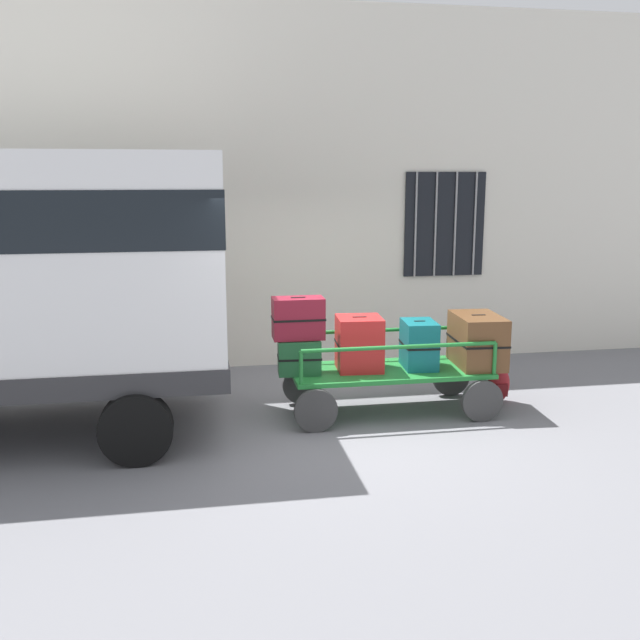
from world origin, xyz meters
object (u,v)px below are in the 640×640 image
(suitcase_center_bottom, at_px, (419,344))
(suitcase_left_middle, at_px, (298,318))
(suitcase_midleft_bottom, at_px, (359,343))
(backpack, at_px, (499,385))
(suitcase_midright_bottom, at_px, (477,340))
(luggage_cart, at_px, (389,378))
(suitcase_left_bottom, at_px, (299,357))

(suitcase_center_bottom, bearing_deg, suitcase_left_middle, 178.94)
(suitcase_left_middle, bearing_deg, suitcase_midleft_bottom, 0.34)
(suitcase_left_middle, bearing_deg, suitcase_center_bottom, -1.06)
(suitcase_left_middle, xyz_separation_m, backpack, (2.47, 0.10, -0.93))
(suitcase_midright_bottom, bearing_deg, suitcase_midleft_bottom, 177.96)
(suitcase_midleft_bottom, xyz_separation_m, suitcase_midright_bottom, (1.40, -0.05, -0.01))
(suitcase_left_middle, relative_size, backpack, 1.32)
(backpack, bearing_deg, suitcase_midleft_bottom, -176.76)
(luggage_cart, relative_size, backpack, 5.35)
(suitcase_midleft_bottom, relative_size, suitcase_center_bottom, 1.12)
(luggage_cart, distance_m, suitcase_left_bottom, 1.09)
(backpack, bearing_deg, suitcase_center_bottom, -173.04)
(backpack, bearing_deg, luggage_cart, -174.63)
(suitcase_left_bottom, height_order, backpack, suitcase_left_bottom)
(suitcase_left_middle, bearing_deg, suitcase_midright_bottom, -1.25)
(suitcase_left_bottom, height_order, suitcase_midleft_bottom, suitcase_midleft_bottom)
(suitcase_center_bottom, height_order, suitcase_midright_bottom, suitcase_midright_bottom)
(suitcase_left_bottom, xyz_separation_m, suitcase_midleft_bottom, (0.70, 0.07, 0.11))
(suitcase_left_middle, xyz_separation_m, suitcase_midleft_bottom, (0.70, 0.00, -0.32))
(suitcase_midright_bottom, height_order, backpack, suitcase_midright_bottom)
(suitcase_left_middle, distance_m, suitcase_midleft_bottom, 0.77)
(suitcase_left_middle, height_order, backpack, suitcase_left_middle)
(suitcase_left_bottom, distance_m, backpack, 2.52)
(suitcase_center_bottom, bearing_deg, suitcase_left_bottom, -178.44)
(suitcase_left_bottom, relative_size, suitcase_left_middle, 0.86)
(suitcase_center_bottom, bearing_deg, luggage_cart, -179.53)
(suitcase_left_middle, relative_size, suitcase_midright_bottom, 0.70)
(luggage_cart, bearing_deg, backpack, 5.37)
(suitcase_midleft_bottom, bearing_deg, backpack, 3.24)
(suitcase_midleft_bottom, distance_m, suitcase_center_bottom, 0.70)
(luggage_cart, xyz_separation_m, backpack, (1.42, 0.13, -0.19))
(suitcase_center_bottom, relative_size, suitcase_midright_bottom, 0.66)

